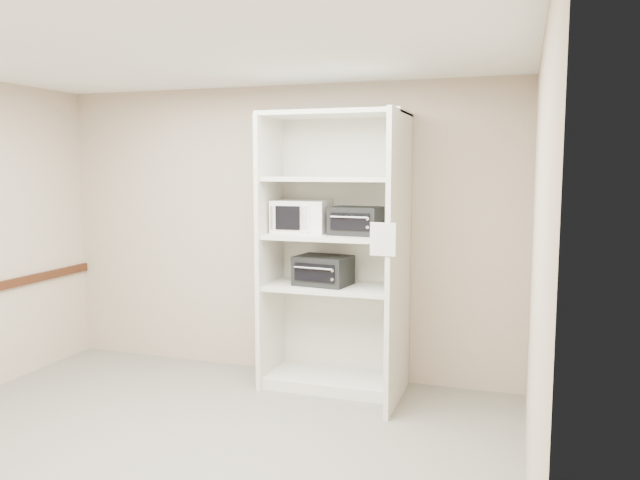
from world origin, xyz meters
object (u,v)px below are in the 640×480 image
(shelving_unit, at_px, (340,262))
(microwave, at_px, (301,216))
(toaster_oven_lower, at_px, (323,270))
(toaster_oven_upper, at_px, (356,221))

(shelving_unit, height_order, microwave, shelving_unit)
(microwave, bearing_deg, shelving_unit, -9.68)
(shelving_unit, relative_size, toaster_oven_lower, 5.26)
(shelving_unit, xyz_separation_m, toaster_oven_lower, (-0.15, -0.01, -0.08))
(shelving_unit, height_order, toaster_oven_upper, shelving_unit)
(shelving_unit, distance_m, toaster_oven_upper, 0.39)
(microwave, bearing_deg, toaster_oven_lower, -17.04)
(shelving_unit, relative_size, toaster_oven_upper, 5.77)
(toaster_oven_upper, distance_m, toaster_oven_lower, 0.53)
(shelving_unit, bearing_deg, microwave, 172.59)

